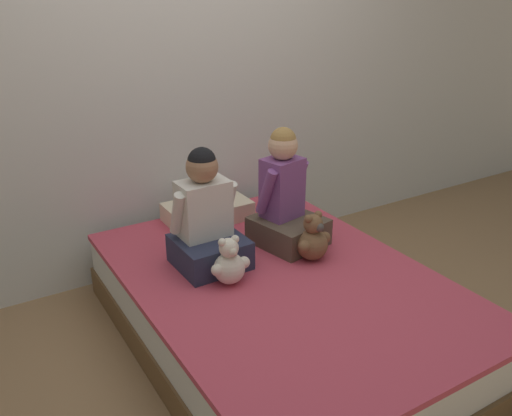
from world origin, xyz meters
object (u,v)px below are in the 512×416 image
(pillow_at_headboard, at_px, (208,211))
(teddy_bear_held_by_left_child, at_px, (229,264))
(child_on_left, at_px, (206,220))
(teddy_bear_held_by_right_child, at_px, (313,240))
(child_on_right, at_px, (285,200))
(bed, at_px, (281,310))

(pillow_at_headboard, bearing_deg, teddy_bear_held_by_left_child, -108.75)
(child_on_left, xyz_separation_m, pillow_at_headboard, (0.25, 0.49, -0.18))
(teddy_bear_held_by_left_child, distance_m, teddy_bear_held_by_right_child, 0.48)
(child_on_right, bearing_deg, teddy_bear_held_by_left_child, -165.76)
(child_on_left, distance_m, pillow_at_headboard, 0.57)
(teddy_bear_held_by_left_child, distance_m, pillow_at_headboard, 0.76)
(teddy_bear_held_by_right_child, bearing_deg, child_on_left, 141.65)
(teddy_bear_held_by_right_child, relative_size, pillow_at_headboard, 0.52)
(bed, bearing_deg, teddy_bear_held_by_right_child, 17.03)
(child_on_left, bearing_deg, child_on_right, -0.87)
(bed, height_order, child_on_right, child_on_right)
(teddy_bear_held_by_left_child, bearing_deg, child_on_left, 90.61)
(teddy_bear_held_by_right_child, bearing_deg, bed, -174.31)
(child_on_right, relative_size, teddy_bear_held_by_right_child, 2.48)
(child_on_right, bearing_deg, child_on_left, 168.12)
(pillow_at_headboard, bearing_deg, teddy_bear_held_by_right_child, -71.90)
(child_on_left, xyz_separation_m, teddy_bear_held_by_right_child, (0.48, -0.25, -0.13))
(teddy_bear_held_by_left_child, relative_size, teddy_bear_held_by_right_child, 0.93)
(child_on_right, distance_m, pillow_at_headboard, 0.57)
(child_on_left, distance_m, teddy_bear_held_by_right_child, 0.56)
(teddy_bear_held_by_right_child, distance_m, pillow_at_headboard, 0.77)
(bed, distance_m, pillow_at_headboard, 0.84)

